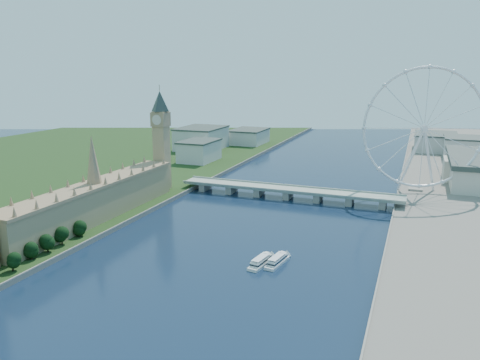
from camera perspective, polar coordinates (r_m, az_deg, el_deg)
The scene contains 8 objects.
parliament_range at distance 402.18m, azimuth -17.17°, elevation -2.43°, with size 24.00×200.00×70.00m.
big_ben at distance 480.62m, azimuth -9.62°, elevation 6.32°, with size 20.02×20.02×110.00m.
westminster_bridge at distance 462.52m, azimuth 5.90°, elevation -1.40°, with size 220.00×22.00×9.50m.
london_eye at distance 490.69m, azimuth 21.55°, elevation 5.83°, with size 113.60×39.12×124.30m.
county_hall at distance 578.80m, azimuth 26.42°, elevation -0.43°, with size 54.00×144.00×35.00m, color beige, non-canonical shape.
city_skyline at distance 704.75m, azimuth 14.63°, elevation 4.16°, with size 505.00×280.00×32.00m.
tour_boat_near at distance 309.80m, azimuth 4.54°, elevation -10.19°, with size 7.09×27.86×6.14m, color silver, non-canonical shape.
tour_boat_far at distance 307.85m, azimuth 2.57°, elevation -10.32°, with size 7.17×28.13×6.20m, color silver, non-canonical shape.
Camera 1 is at (115.62, -132.44, 123.03)m, focal length 35.00 mm.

